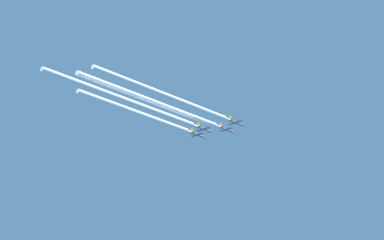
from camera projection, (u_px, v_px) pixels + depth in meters
name	position (u px, v px, depth m)	size (l,w,h in m)	color
jet_lead	(227.00, 130.00, 482.12)	(7.44, 10.84, 2.60)	slate
jet_left_wingman	(198.00, 135.00, 482.92)	(7.44, 10.84, 2.60)	slate
jet_right_wingman	(237.00, 123.00, 469.15)	(7.44, 10.84, 2.60)	slate
jet_slot	(205.00, 129.00, 469.81)	(7.44, 10.84, 2.60)	slate
smoke_trail_lead	(153.00, 102.00, 449.74)	(2.02, 84.78, 2.02)	white
smoke_trail_left_wingman	(137.00, 113.00, 456.54)	(2.02, 67.21, 2.02)	white
smoke_trail_right_wingman	(165.00, 95.00, 438.48)	(2.02, 79.78, 2.02)	white
smoke_trail_slot	(125.00, 100.00, 436.62)	(2.02, 87.16, 2.02)	white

